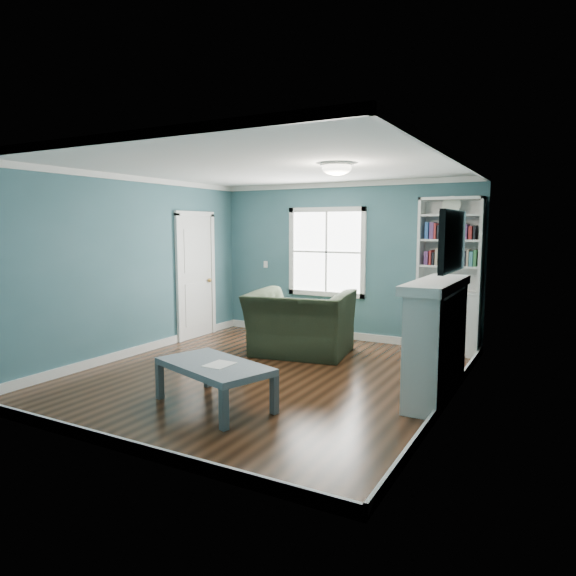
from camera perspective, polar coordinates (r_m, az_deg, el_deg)
The scene contains 13 objects.
floor at distance 6.61m, azimuth -2.45°, elevation -9.67°, with size 5.00×5.00×0.00m, color black.
room_walls at distance 6.34m, azimuth -2.53°, elevation 4.16°, with size 5.00×5.00×5.00m.
trim at distance 6.37m, azimuth -2.51°, elevation 1.06°, with size 4.50×5.00×2.60m.
window at distance 8.69m, azimuth 4.30°, elevation 4.01°, with size 1.40×0.06×1.50m.
bookshelf at distance 7.92m, azimuth 17.46°, elevation -0.38°, with size 0.90×0.35×2.31m.
fireplace at distance 5.88m, azimuth 16.29°, elevation -5.63°, with size 0.44×1.58×1.30m.
tv at distance 5.73m, azimuth 17.84°, elevation 4.99°, with size 0.06×1.10×0.65m, color black.
door at distance 8.80m, azimuth -10.19°, elevation 1.49°, with size 0.12×0.98×2.17m.
ceiling_fixture at distance 6.05m, azimuth 5.45°, elevation 13.19°, with size 0.38×0.38×0.15m.
light_switch at distance 9.26m, azimuth -2.50°, elevation 2.64°, with size 0.08×0.01×0.12m, color white.
recliner at distance 7.54m, azimuth 1.39°, elevation -2.73°, with size 1.43×0.93×1.25m, color black.
coffee_table at distance 5.48m, azimuth -8.19°, elevation -8.87°, with size 1.42×1.06×0.46m.
paper_sheet at distance 5.40m, azimuth -7.64°, elevation -8.42°, with size 0.24×0.31×0.00m, color white.
Camera 1 is at (3.28, -5.42, 1.88)m, focal length 32.00 mm.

